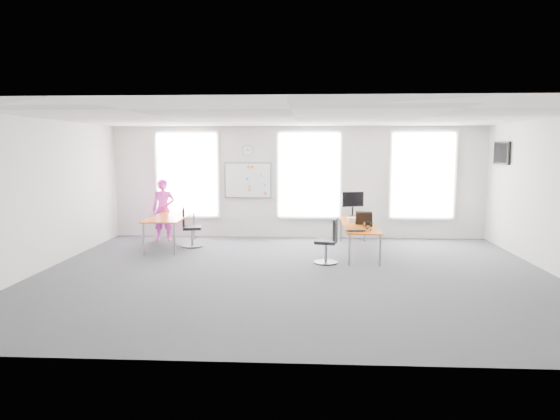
# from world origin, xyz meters

# --- Properties ---
(floor) EXTENTS (10.00, 10.00, 0.00)m
(floor) POSITION_xyz_m (0.00, 0.00, 0.00)
(floor) COLOR #292A2F
(floor) RESTS_ON ground
(ceiling) EXTENTS (10.00, 10.00, 0.00)m
(ceiling) POSITION_xyz_m (0.00, 0.00, 3.00)
(ceiling) COLOR white
(ceiling) RESTS_ON ground
(wall_back) EXTENTS (10.00, 0.00, 10.00)m
(wall_back) POSITION_xyz_m (0.00, 4.00, 1.50)
(wall_back) COLOR silver
(wall_back) RESTS_ON ground
(wall_front) EXTENTS (10.00, 0.00, 10.00)m
(wall_front) POSITION_xyz_m (0.00, -4.00, 1.50)
(wall_front) COLOR silver
(wall_front) RESTS_ON ground
(wall_left) EXTENTS (0.00, 10.00, 10.00)m
(wall_left) POSITION_xyz_m (-5.00, 0.00, 1.50)
(wall_left) COLOR silver
(wall_left) RESTS_ON ground
(window_left) EXTENTS (1.60, 0.06, 2.20)m
(window_left) POSITION_xyz_m (-3.00, 3.97, 1.70)
(window_left) COLOR silver
(window_left) RESTS_ON wall_back
(window_mid) EXTENTS (1.60, 0.06, 2.20)m
(window_mid) POSITION_xyz_m (0.30, 3.97, 1.70)
(window_mid) COLOR silver
(window_mid) RESTS_ON wall_back
(window_right) EXTENTS (1.60, 0.06, 2.20)m
(window_right) POSITION_xyz_m (3.30, 3.97, 1.70)
(window_right) COLOR silver
(window_right) RESTS_ON wall_back
(desk_right) EXTENTS (0.74, 2.79, 0.68)m
(desk_right) POSITION_xyz_m (1.45, 2.11, 0.63)
(desk_right) COLOR #CA5617
(desk_right) RESTS_ON ground
(desk_left) EXTENTS (0.84, 2.09, 0.76)m
(desk_left) POSITION_xyz_m (-3.11, 2.55, 0.70)
(desk_left) COLOR #CA5617
(desk_left) RESTS_ON ground
(chair_right) EXTENTS (0.51, 0.51, 0.96)m
(chair_right) POSITION_xyz_m (0.71, 0.97, 0.42)
(chair_right) COLOR black
(chair_right) RESTS_ON ground
(chair_left) EXTENTS (0.53, 0.53, 0.97)m
(chair_left) POSITION_xyz_m (-2.63, 2.56, 0.43)
(chair_left) COLOR black
(chair_left) RESTS_ON ground
(person) EXTENTS (0.62, 0.43, 1.62)m
(person) POSITION_xyz_m (-3.51, 3.38, 0.81)
(person) COLOR #E432C0
(person) RESTS_ON ground
(whiteboard) EXTENTS (1.20, 0.03, 0.90)m
(whiteboard) POSITION_xyz_m (-1.35, 3.97, 1.55)
(whiteboard) COLOR white
(whiteboard) RESTS_ON wall_back
(wall_clock) EXTENTS (0.30, 0.04, 0.30)m
(wall_clock) POSITION_xyz_m (-1.35, 3.97, 2.35)
(wall_clock) COLOR gray
(wall_clock) RESTS_ON wall_back
(tv) EXTENTS (0.06, 0.90, 0.55)m
(tv) POSITION_xyz_m (4.95, 3.00, 2.30)
(tv) COLOR black
(tv) RESTS_ON wall_right
(keyboard) EXTENTS (0.42, 0.24, 0.02)m
(keyboard) POSITION_xyz_m (1.28, 1.04, 0.69)
(keyboard) COLOR black
(keyboard) RESTS_ON desk_right
(mouse) EXTENTS (0.09, 0.12, 0.04)m
(mouse) POSITION_xyz_m (1.61, 1.17, 0.70)
(mouse) COLOR black
(mouse) RESTS_ON desk_right
(lens_cap) EXTENTS (0.09, 0.09, 0.01)m
(lens_cap) POSITION_xyz_m (1.56, 1.37, 0.68)
(lens_cap) COLOR black
(lens_cap) RESTS_ON desk_right
(headphones) EXTENTS (0.20, 0.11, 0.12)m
(headphones) POSITION_xyz_m (1.60, 1.65, 0.73)
(headphones) COLOR black
(headphones) RESTS_ON desk_right
(laptop_sleeve) EXTENTS (0.38, 0.28, 0.30)m
(laptop_sleeve) POSITION_xyz_m (1.55, 1.91, 0.83)
(laptop_sleeve) COLOR black
(laptop_sleeve) RESTS_ON desk_right
(paper_stack) EXTENTS (0.31, 0.24, 0.10)m
(paper_stack) POSITION_xyz_m (1.37, 2.43, 0.73)
(paper_stack) COLOR beige
(paper_stack) RESTS_ON desk_right
(monitor) EXTENTS (0.56, 0.23, 0.64)m
(monitor) POSITION_xyz_m (1.41, 3.29, 1.06)
(monitor) COLOR black
(monitor) RESTS_ON desk_right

